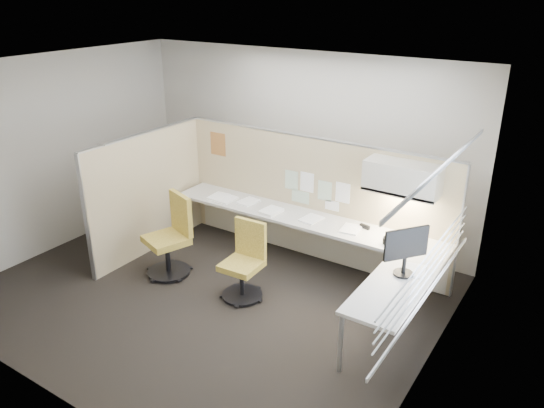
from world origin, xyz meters
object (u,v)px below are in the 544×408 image
Objects in this scene: chair_left at (172,238)px; phone at (393,240)px; desk at (318,235)px; chair_right at (245,263)px; monitor at (406,249)px.

phone is (2.68, 1.04, 0.27)m from chair_left.
phone reaches higher than desk.
chair_right reaches higher than phone.
chair_left is 1.15m from chair_right.
desk is 1.56m from monitor.
chair_right reaches higher than desk.
monitor reaches higher than chair_left.
phone is (-0.37, 0.65, -0.27)m from monitor.
chair_left reaches higher than phone.
chair_left reaches higher than chair_right.
monitor is at bearing -23.52° from desk.
monitor is (1.90, 0.33, 0.60)m from chair_right.
monitor is 0.79m from phone.
chair_right is 1.84m from phone.
chair_right is at bearing -119.71° from desk.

